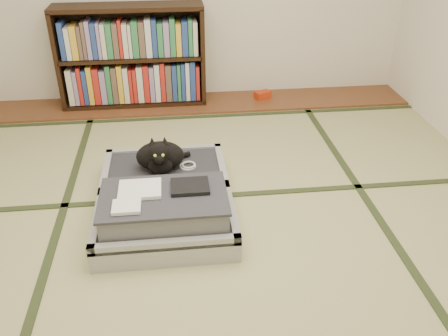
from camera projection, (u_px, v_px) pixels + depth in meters
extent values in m
plane|color=tan|center=(222.00, 233.00, 2.87)|extent=(4.50, 4.50, 0.00)
cube|color=brown|center=(199.00, 103.00, 4.57)|extent=(4.00, 0.50, 0.02)
cube|color=#BC2F0F|center=(263.00, 95.00, 4.64)|extent=(0.17, 0.14, 0.07)
cube|color=#2D381E|center=(53.00, 245.00, 2.77)|extent=(0.05, 4.50, 0.01)
cube|color=#2D381E|center=(381.00, 221.00, 2.97)|extent=(0.05, 4.50, 0.01)
cube|color=#2D381E|center=(216.00, 196.00, 3.21)|extent=(4.00, 0.05, 0.01)
cube|color=#2D381E|center=(202.00, 117.00, 4.32)|extent=(4.00, 0.05, 0.01)
cube|color=black|center=(59.00, 59.00, 4.28)|extent=(0.04, 0.30, 0.86)
cube|color=black|center=(202.00, 54.00, 4.40)|extent=(0.04, 0.30, 0.86)
cube|color=black|center=(136.00, 101.00, 4.56)|extent=(1.33, 0.30, 0.04)
cube|color=black|center=(127.00, 7.00, 4.12)|extent=(1.33, 0.30, 0.04)
cube|color=black|center=(132.00, 57.00, 4.34)|extent=(1.27, 0.30, 0.03)
cube|color=black|center=(133.00, 52.00, 4.46)|extent=(1.33, 0.02, 0.86)
cube|color=gray|center=(134.00, 80.00, 4.44)|extent=(1.20, 0.21, 0.36)
cube|color=gray|center=(130.00, 37.00, 4.23)|extent=(1.20, 0.21, 0.32)
cube|color=#AAABAF|center=(166.00, 227.00, 2.80)|extent=(0.83, 0.55, 0.14)
cube|color=#2C2B32|center=(165.00, 222.00, 2.78)|extent=(0.74, 0.46, 0.11)
cube|color=#AAABAF|center=(165.00, 245.00, 2.55)|extent=(0.83, 0.04, 0.06)
cube|color=#AAABAF|center=(165.00, 193.00, 2.98)|extent=(0.83, 0.04, 0.06)
cube|color=#AAABAF|center=(97.00, 221.00, 2.73)|extent=(0.04, 0.55, 0.06)
cube|color=#AAABAF|center=(232.00, 212.00, 2.80)|extent=(0.04, 0.55, 0.06)
cube|color=#AAABAF|center=(165.00, 178.00, 3.28)|extent=(0.83, 0.55, 0.14)
cube|color=#2C2B32|center=(165.00, 174.00, 3.26)|extent=(0.74, 0.46, 0.11)
cube|color=#AAABAF|center=(165.00, 189.00, 3.02)|extent=(0.83, 0.04, 0.06)
cube|color=#AAABAF|center=(164.00, 151.00, 3.45)|extent=(0.83, 0.04, 0.06)
cube|color=#AAABAF|center=(106.00, 172.00, 3.20)|extent=(0.04, 0.55, 0.06)
cube|color=#AAABAF|center=(221.00, 165.00, 3.27)|extent=(0.04, 0.55, 0.06)
cylinder|color=black|center=(165.00, 190.00, 3.00)|extent=(0.75, 0.03, 0.03)
cube|color=gray|center=(164.00, 208.00, 2.73)|extent=(0.71, 0.43, 0.14)
cube|color=#393940|center=(163.00, 196.00, 2.69)|extent=(0.73, 0.45, 0.02)
cube|color=white|center=(140.00, 189.00, 2.71)|extent=(0.24, 0.20, 0.02)
cube|color=black|center=(190.00, 186.00, 2.74)|extent=(0.22, 0.18, 0.02)
cube|color=white|center=(126.00, 207.00, 2.57)|extent=(0.15, 0.13, 0.02)
cube|color=white|center=(121.00, 260.00, 2.55)|extent=(0.07, 0.01, 0.05)
cube|color=white|center=(146.00, 260.00, 2.57)|extent=(0.06, 0.01, 0.04)
cube|color=orange|center=(217.00, 252.00, 2.60)|extent=(0.06, 0.01, 0.04)
cube|color=#197F33|center=(203.00, 250.00, 2.58)|extent=(0.04, 0.01, 0.03)
ellipsoid|color=black|center=(160.00, 156.00, 3.17)|extent=(0.32, 0.21, 0.20)
ellipsoid|color=black|center=(160.00, 166.00, 3.10)|extent=(0.16, 0.11, 0.11)
ellipsoid|color=black|center=(159.00, 152.00, 3.01)|extent=(0.14, 0.13, 0.13)
sphere|color=black|center=(159.00, 159.00, 2.97)|extent=(0.06, 0.06, 0.06)
cone|color=black|center=(152.00, 142.00, 2.99)|extent=(0.05, 0.06, 0.06)
cone|color=black|center=(165.00, 141.00, 3.00)|extent=(0.05, 0.06, 0.06)
sphere|color=#A5BF33|center=(155.00, 156.00, 2.95)|extent=(0.02, 0.02, 0.02)
sphere|color=#A5BF33|center=(163.00, 155.00, 2.96)|extent=(0.02, 0.02, 0.02)
cylinder|color=black|center=(177.00, 157.00, 3.30)|extent=(0.19, 0.12, 0.04)
torus|color=white|center=(188.00, 166.00, 3.23)|extent=(0.11, 0.11, 0.02)
torus|color=white|center=(189.00, 165.00, 3.22)|extent=(0.10, 0.10, 0.01)
cube|color=black|center=(141.00, 189.00, 3.27)|extent=(0.32, 0.21, 0.01)
cube|color=black|center=(126.00, 186.00, 3.31)|extent=(0.11, 0.16, 0.01)
cube|color=black|center=(157.00, 184.00, 3.33)|extent=(0.18, 0.05, 0.01)
cylinder|color=black|center=(142.00, 179.00, 3.38)|extent=(0.04, 0.06, 0.01)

